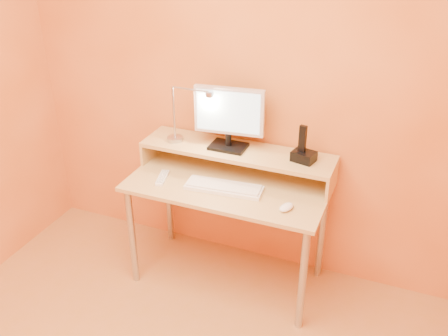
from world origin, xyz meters
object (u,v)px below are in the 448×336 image
at_px(keyboard, 224,188).
at_px(lamp_base, 175,139).
at_px(monitor_panel, 229,111).
at_px(phone_dock, 304,156).
at_px(mouse, 286,207).
at_px(remote_control, 162,178).

bearing_deg(keyboard, lamp_base, 149.63).
xyz_separation_m(monitor_panel, phone_dock, (0.47, -0.01, -0.21)).
height_order(lamp_base, mouse, lamp_base).
height_order(phone_dock, mouse, phone_dock).
bearing_deg(monitor_panel, keyboard, -82.01).
bearing_deg(monitor_panel, lamp_base, 179.72).
bearing_deg(mouse, phone_dock, 107.94).
height_order(phone_dock, remote_control, phone_dock).
distance_m(lamp_base, keyboard, 0.48).
height_order(monitor_panel, keyboard, monitor_panel).
xyz_separation_m(keyboard, mouse, (0.40, -0.08, 0.01)).
xyz_separation_m(mouse, remote_control, (-0.79, 0.05, -0.01)).
bearing_deg(phone_dock, monitor_panel, -168.25).
relative_size(keyboard, mouse, 4.47).
bearing_deg(remote_control, monitor_panel, 24.38).
distance_m(phone_dock, keyboard, 0.50).
relative_size(monitor_panel, lamp_base, 4.24).
distance_m(monitor_panel, phone_dock, 0.51).
distance_m(lamp_base, mouse, 0.87).
relative_size(mouse, remote_control, 0.58).
bearing_deg(lamp_base, phone_dock, 2.10).
bearing_deg(remote_control, phone_dock, 3.52).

